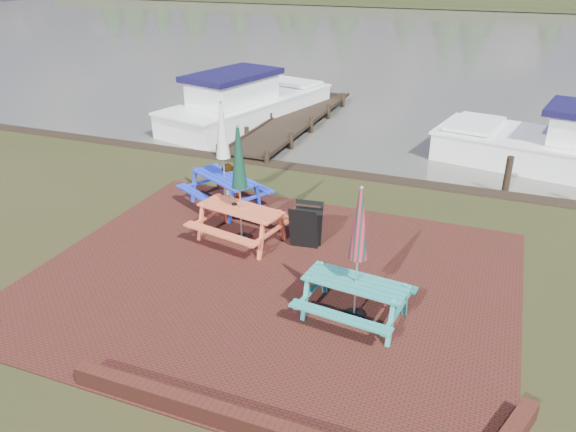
{
  "coord_description": "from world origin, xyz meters",
  "views": [
    {
      "loc": [
        3.67,
        -7.46,
        5.69
      ],
      "look_at": [
        0.02,
        1.82,
        1.0
      ],
      "focal_mm": 35.0,
      "sensor_mm": 36.0,
      "label": 1
    }
  ],
  "objects_px": {
    "chalkboard": "(306,226)",
    "person": "(227,164)",
    "jetty": "(293,121)",
    "boat_jetty": "(246,106)",
    "picnic_table_teal": "(356,276)",
    "picnic_table_blue": "(224,172)",
    "picnic_table_red": "(240,203)"
  },
  "relations": [
    {
      "from": "picnic_table_teal",
      "to": "jetty",
      "type": "height_order",
      "value": "picnic_table_teal"
    },
    {
      "from": "picnic_table_teal",
      "to": "jetty",
      "type": "relative_size",
      "value": 0.27
    },
    {
      "from": "jetty",
      "to": "person",
      "type": "bearing_deg",
      "value": -82.38
    },
    {
      "from": "picnic_table_blue",
      "to": "boat_jetty",
      "type": "relative_size",
      "value": 0.33
    },
    {
      "from": "jetty",
      "to": "boat_jetty",
      "type": "relative_size",
      "value": 1.14
    },
    {
      "from": "boat_jetty",
      "to": "person",
      "type": "relative_size",
      "value": 4.33
    },
    {
      "from": "picnic_table_teal",
      "to": "boat_jetty",
      "type": "distance_m",
      "value": 13.23
    },
    {
      "from": "picnic_table_red",
      "to": "boat_jetty",
      "type": "distance_m",
      "value": 10.1
    },
    {
      "from": "chalkboard",
      "to": "person",
      "type": "distance_m",
      "value": 3.25
    },
    {
      "from": "picnic_table_red",
      "to": "person",
      "type": "distance_m",
      "value": 2.39
    },
    {
      "from": "chalkboard",
      "to": "jetty",
      "type": "distance_m",
      "value": 9.5
    },
    {
      "from": "person",
      "to": "boat_jetty",
      "type": "bearing_deg",
      "value": -71.26
    },
    {
      "from": "picnic_table_red",
      "to": "boat_jetty",
      "type": "height_order",
      "value": "picnic_table_red"
    },
    {
      "from": "picnic_table_blue",
      "to": "chalkboard",
      "type": "distance_m",
      "value": 2.87
    },
    {
      "from": "picnic_table_blue",
      "to": "jetty",
      "type": "relative_size",
      "value": 0.29
    },
    {
      "from": "chalkboard",
      "to": "jetty",
      "type": "xyz_separation_m",
      "value": [
        -3.65,
        8.77,
        -0.38
      ]
    },
    {
      "from": "picnic_table_teal",
      "to": "jetty",
      "type": "distance_m",
      "value": 12.15
    },
    {
      "from": "chalkboard",
      "to": "person",
      "type": "bearing_deg",
      "value": 140.77
    },
    {
      "from": "picnic_table_blue",
      "to": "jetty",
      "type": "xyz_separation_m",
      "value": [
        -1.1,
        7.52,
        -0.8
      ]
    },
    {
      "from": "picnic_table_red",
      "to": "picnic_table_blue",
      "type": "xyz_separation_m",
      "value": [
        -1.16,
        1.5,
        0.01
      ]
    },
    {
      "from": "picnic_table_red",
      "to": "boat_jetty",
      "type": "relative_size",
      "value": 0.32
    },
    {
      "from": "picnic_table_red",
      "to": "jetty",
      "type": "xyz_separation_m",
      "value": [
        -2.26,
        9.02,
        -0.78
      ]
    },
    {
      "from": "jetty",
      "to": "person",
      "type": "distance_m",
      "value": 7.14
    },
    {
      "from": "picnic_table_blue",
      "to": "boat_jetty",
      "type": "xyz_separation_m",
      "value": [
        -3.05,
        7.66,
        -0.45
      ]
    },
    {
      "from": "picnic_table_teal",
      "to": "chalkboard",
      "type": "bearing_deg",
      "value": 134.39
    },
    {
      "from": "picnic_table_red",
      "to": "person",
      "type": "bearing_deg",
      "value": 135.01
    },
    {
      "from": "jetty",
      "to": "chalkboard",
      "type": "bearing_deg",
      "value": -67.4
    },
    {
      "from": "picnic_table_blue",
      "to": "person",
      "type": "bearing_deg",
      "value": 136.76
    },
    {
      "from": "picnic_table_red",
      "to": "jetty",
      "type": "height_order",
      "value": "picnic_table_red"
    },
    {
      "from": "chalkboard",
      "to": "person",
      "type": "height_order",
      "value": "person"
    },
    {
      "from": "picnic_table_teal",
      "to": "boat_jetty",
      "type": "height_order",
      "value": "picnic_table_teal"
    },
    {
      "from": "chalkboard",
      "to": "boat_jetty",
      "type": "distance_m",
      "value": 10.53
    }
  ]
}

